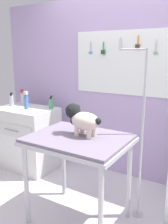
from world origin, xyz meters
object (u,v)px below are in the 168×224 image
Objects in this scene: grooming_arm at (141,143)px; counter_left at (28,138)px; spray_bottle_tall at (26,101)px; dog at (82,119)px; grooming_table at (78,146)px.

counter_left is at bearing 171.64° from grooming_arm.
dog is at bearing -23.79° from spray_bottle_tall.
spray_bottle_tall reaches higher than counter_left.
grooming_table is at bearing -26.47° from counter_left.
counter_left is (-1.26, 0.58, -0.59)m from dog.
grooming_table is 3.69× the size of spray_bottle_tall.
grooming_arm is 6.74× the size of spray_bottle_tall.
grooming_arm is at bearing -7.28° from spray_bottle_tall.
grooming_table and counter_left have the same top height.
spray_bottle_tall is (-1.68, 0.21, 0.20)m from grooming_arm.
spray_bottle_tall is (-1.22, 0.54, -0.05)m from dog.
grooming_arm reaches higher than spray_bottle_tall.
grooming_table is 1.45m from counter_left.
spray_bottle_tall is (0.04, -0.04, 0.54)m from counter_left.
dog reaches higher than counter_left.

